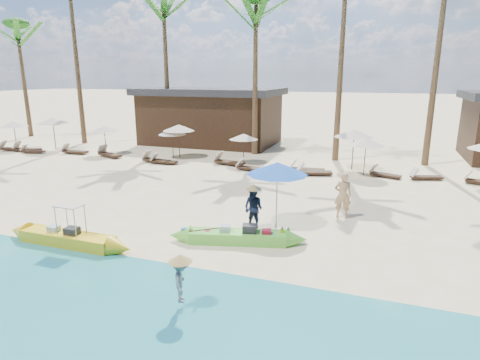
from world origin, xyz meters
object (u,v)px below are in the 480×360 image
(green_canoe, at_px, (237,237))
(tourist, at_px, (343,195))
(yellow_canoe, at_px, (68,238))
(blue_umbrella, at_px, (277,168))

(green_canoe, height_order, tourist, tourist)
(green_canoe, relative_size, yellow_canoe, 0.93)
(green_canoe, distance_m, tourist, 4.69)
(green_canoe, xyz_separation_m, blue_umbrella, (0.77, 2.01, 1.89))
(tourist, relative_size, blue_umbrella, 0.76)
(yellow_canoe, bearing_deg, green_canoe, 21.39)
(green_canoe, height_order, blue_umbrella, blue_umbrella)
(tourist, bearing_deg, green_canoe, 41.27)
(tourist, xyz_separation_m, blue_umbrella, (-2.17, -1.59, 1.22))
(green_canoe, xyz_separation_m, tourist, (2.94, 3.59, 0.67))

